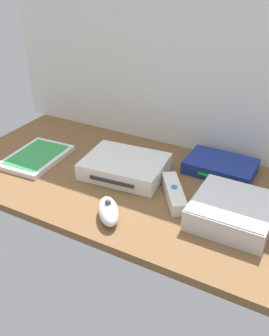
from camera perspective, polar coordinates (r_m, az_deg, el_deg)
ground_plane at (r=98.19cm, az=0.00°, el=-2.52°), size 100.00×48.00×2.00cm
back_wall at (r=106.59cm, az=6.72°, el=19.22°), size 110.00×1.20×64.00cm
game_console at (r=99.85cm, az=-1.45°, el=0.24°), size 22.48×18.05×4.40cm
mini_computer at (r=85.59cm, az=14.55°, el=-6.27°), size 17.06×17.06×5.30cm
game_case at (r=110.94cm, az=-14.54°, el=1.64°), size 14.75×19.80×1.56cm
network_router at (r=103.43cm, az=12.85°, el=0.25°), size 18.09×12.50×3.40cm
remote_wand at (r=91.04cm, az=5.97°, el=-3.75°), size 11.29×14.27×3.40cm
remote_nunchuk at (r=84.05cm, az=-3.96°, el=-6.48°), size 9.67×10.56×5.10cm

